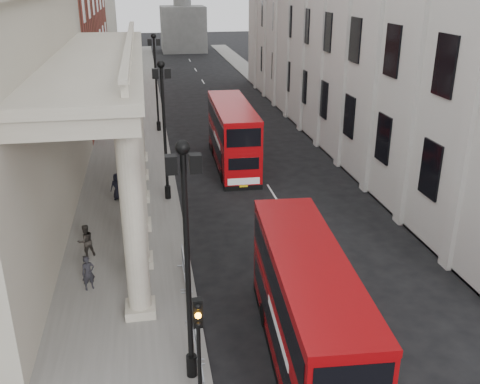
% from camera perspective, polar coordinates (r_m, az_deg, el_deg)
% --- Properties ---
extents(sidewalk_west, '(6.00, 140.00, 0.12)m').
position_cam_1_polar(sidewalk_west, '(42.59, -11.58, 4.14)').
color(sidewalk_west, slate).
rests_on(sidewalk_west, ground).
extents(sidewalk_east, '(3.00, 140.00, 0.12)m').
position_cam_1_polar(sidewalk_east, '(45.14, 9.89, 5.27)').
color(sidewalk_east, slate).
rests_on(sidewalk_east, ground).
extents(kerb, '(0.20, 140.00, 0.14)m').
position_cam_1_polar(kerb, '(42.59, -7.61, 4.41)').
color(kerb, slate).
rests_on(kerb, ground).
extents(lamp_post_south, '(1.05, 0.44, 8.32)m').
position_cam_1_polar(lamp_post_south, '(16.62, -5.69, -6.20)').
color(lamp_post_south, black).
rests_on(lamp_post_south, sidewalk_west).
extents(lamp_post_mid, '(1.05, 0.44, 8.32)m').
position_cam_1_polar(lamp_post_mid, '(31.64, -8.11, 7.39)').
color(lamp_post_mid, black).
rests_on(lamp_post_mid, sidewalk_west).
extents(lamp_post_north, '(1.05, 0.44, 8.32)m').
position_cam_1_polar(lamp_post_north, '(47.30, -8.97, 12.12)').
color(lamp_post_north, black).
rests_on(lamp_post_north, sidewalk_west).
extents(traffic_light, '(0.28, 0.33, 4.30)m').
position_cam_1_polar(traffic_light, '(15.89, -4.44, -15.34)').
color(traffic_light, black).
rests_on(traffic_light, sidewalk_west).
extents(bus_near, '(3.04, 9.98, 4.25)m').
position_cam_1_polar(bus_near, '(18.78, 7.16, -12.26)').
color(bus_near, maroon).
rests_on(bus_near, ground).
extents(bus_far, '(2.76, 10.42, 4.47)m').
position_cam_1_polar(bus_far, '(38.42, -0.80, 6.21)').
color(bus_far, '#97070A').
rests_on(bus_far, ground).
extents(pedestrian_a, '(0.67, 0.57, 1.56)m').
position_cam_1_polar(pedestrian_a, '(24.15, -15.89, -8.31)').
color(pedestrian_a, black).
rests_on(pedestrian_a, sidewalk_west).
extents(pedestrian_b, '(1.01, 0.94, 1.66)m').
position_cam_1_polar(pedestrian_b, '(26.85, -16.15, -5.03)').
color(pedestrian_b, black).
rests_on(pedestrian_b, sidewalk_west).
extents(pedestrian_c, '(0.92, 0.72, 1.66)m').
position_cam_1_polar(pedestrian_c, '(33.26, -12.95, 0.59)').
color(pedestrian_c, black).
rests_on(pedestrian_c, sidewalk_west).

